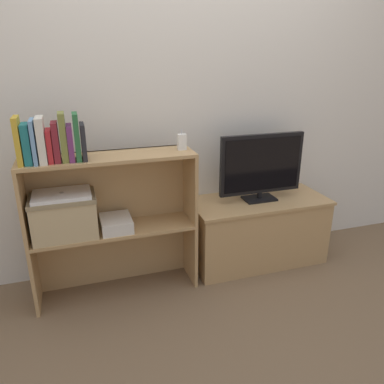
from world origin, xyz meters
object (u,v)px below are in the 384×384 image
Objects in this scene: book_crimson at (50,146)px; book_olive at (63,137)px; book_ivory at (41,140)px; book_mustard at (18,141)px; tv_stand at (257,230)px; book_teal at (27,144)px; book_maroon at (56,142)px; baby_monitor at (182,142)px; book_plum at (70,143)px; book_skyblue at (34,142)px; laptop at (62,195)px; storage_basket_left at (64,215)px; magazine_stack at (116,223)px; tv at (261,166)px; book_charcoal at (83,142)px; book_forest at (77,137)px.

book_crimson is 0.67× the size of book_olive.
book_mustard is at bearing 180.00° from book_ivory.
tv_stand is at bearing 4.69° from book_crimson.
book_teal is 0.14m from book_maroon.
book_plum is at bearing -176.57° from baby_monitor.
laptop is at bearing 12.81° from book_skyblue.
book_ivory is 0.76× the size of laptop.
book_plum is (-1.21, -0.11, 0.75)m from tv_stand.
book_mustard reaches higher than book_ivory.
book_skyblue is 1.09× the size of book_maroon.
book_maroon is at bearing -74.56° from storage_basket_left.
book_crimson is at bearing -176.11° from magazine_stack.
book_skyblue is 0.63× the size of storage_basket_left.
book_plum reaches higher than tv.
book_forest is at bearing 180.00° from book_charcoal.
book_charcoal is 0.88× the size of magazine_stack.
book_ivory is 0.45m from storage_basket_left.
laptop is (-0.01, 0.02, -0.30)m from book_maroon.
book_ivory reaches higher than magazine_stack.
book_maroon is 0.71m from baby_monitor.
book_maroon is (0.18, 0.00, -0.02)m from book_mustard.
book_plum reaches higher than magazine_stack.
magazine_stack is at bearing 5.85° from book_plum.
book_crimson is at bearing 180.00° from book_maroon.
baby_monitor is at bearing -173.26° from tv.
book_maroon is at bearing 0.00° from book_ivory.
book_olive reaches higher than book_skyblue.
book_crimson is at bearing 0.00° from book_teal.
tv is 1.35m from book_crimson.
book_crimson is at bearing -175.38° from tv.
book_charcoal reaches higher than tv_stand.
book_skyblue is 1.03× the size of magazine_stack.
book_maroon is 1.07× the size of book_charcoal.
book_maroon is (0.03, 0.00, 0.02)m from book_crimson.
book_teal is at bearing -177.11° from magazine_stack.
book_olive is at bearing 0.00° from book_teal.
book_mustard is 1.03× the size of book_ivory.
book_ivory reaches higher than book_skyblue.
book_mustard reaches higher than tv.
book_crimson is 0.55× the size of laptop.
book_mustard is 0.22m from book_olive.
storage_basket_left is at bearing 12.81° from book_skyblue.
book_teal is at bearing 180.00° from book_charcoal.
book_teal reaches higher than baby_monitor.
book_forest reaches higher than magazine_stack.
laptop is at bearing 19.92° from book_ivory.
book_mustard is 1.26× the size of book_charcoal.
book_forest is 0.57m from magazine_stack.
laptop reaches higher than tv_stand.
book_forest is at bearing -176.36° from baby_monitor.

